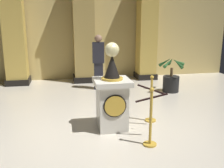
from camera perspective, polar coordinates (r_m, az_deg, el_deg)
The scene contains 11 objects.
ground_plane at distance 5.39m, azimuth -1.95°, elevation -9.73°, with size 11.32×11.32×0.00m, color beige.
back_wall at distance 9.72m, azimuth -6.57°, elevation 13.12°, with size 11.32×0.16×4.05m, color tan.
pedestal_clock at distance 5.17m, azimuth 0.01°, elevation -2.79°, with size 0.71×0.71×1.75m.
stanchion_near at distance 4.64m, azimuth 8.45°, elevation -8.99°, with size 0.24×0.24×1.06m.
stanchion_far at distance 5.71m, azimuth 8.55°, elevation -4.67°, with size 0.24×0.24×1.02m.
velvet_rope at distance 5.04m, azimuth 8.68°, elevation -2.11°, with size 0.75×0.76×0.22m.
column_left at distance 9.30m, azimuth -20.77°, elevation 11.70°, with size 0.80×0.80×3.89m.
column_right at distance 9.66m, azimuth 7.66°, elevation 12.52°, with size 0.76×0.76×3.89m.
column_centre_rear at distance 9.20m, azimuth -6.30°, elevation 12.49°, with size 0.85×0.85×3.89m.
potted_palm_right at distance 8.15m, azimuth 12.83°, elevation 0.75°, with size 0.82×0.81×1.08m.
bystander_guest at distance 8.14m, azimuth -2.98°, elevation 5.15°, with size 0.39×0.28×1.71m.
Camera 1 is at (-0.75, -4.88, 2.18)m, focal length 41.64 mm.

